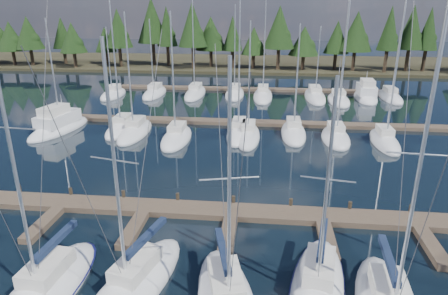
# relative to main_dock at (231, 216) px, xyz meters

# --- Properties ---
(ground) EXTENTS (260.00, 260.00, 0.00)m
(ground) POSITION_rel_main_dock_xyz_m (0.00, 12.64, -0.20)
(ground) COLOR black
(ground) RESTS_ON ground
(far_shore) EXTENTS (220.00, 30.00, 0.60)m
(far_shore) POSITION_rel_main_dock_xyz_m (0.00, 72.64, 0.10)
(far_shore) COLOR #2F2B1A
(far_shore) RESTS_ON ground
(main_dock) EXTENTS (44.00, 6.13, 0.90)m
(main_dock) POSITION_rel_main_dock_xyz_m (0.00, 0.00, 0.00)
(main_dock) COLOR brown
(main_dock) RESTS_ON ground
(back_docks) EXTENTS (50.00, 21.80, 0.40)m
(back_docks) POSITION_rel_main_dock_xyz_m (0.00, 32.23, -0.00)
(back_docks) COLOR brown
(back_docks) RESTS_ON ground
(front_sailboat_1) EXTENTS (3.64, 9.12, 16.00)m
(front_sailboat_1) POSITION_rel_main_dock_xyz_m (-8.45, -8.41, 0.09)
(front_sailboat_1) COLOR silver
(front_sailboat_1) RESTS_ON ground
(front_sailboat_2) EXTENTS (4.77, 9.54, 13.21)m
(front_sailboat_2) POSITION_rel_main_dock_xyz_m (-4.23, -7.66, 0.08)
(front_sailboat_2) COLOR silver
(front_sailboat_2) RESTS_ON ground
(front_sailboat_4) EXTENTS (4.40, 9.90, 11.74)m
(front_sailboat_4) POSITION_rel_main_dock_xyz_m (4.89, -6.87, 0.07)
(front_sailboat_4) COLOR silver
(front_sailboat_4) RESTS_ON ground
(back_sailboat_rows) EXTENTS (48.17, 32.06, 15.98)m
(back_sailboat_rows) POSITION_rel_main_dock_xyz_m (-0.37, 27.67, 0.06)
(back_sailboat_rows) COLOR silver
(back_sailboat_rows) RESTS_ON ground
(motor_yacht_left) EXTENTS (4.87, 10.14, 4.87)m
(motor_yacht_left) POSITION_rel_main_dock_xyz_m (-21.32, 17.75, 0.33)
(motor_yacht_left) COLOR silver
(motor_yacht_left) RESTS_ON ground
(motor_yacht_right) EXTENTS (3.98, 9.95, 4.87)m
(motor_yacht_right) POSITION_rel_main_dock_xyz_m (17.11, 38.46, 0.33)
(motor_yacht_right) COLOR silver
(motor_yacht_right) RESTS_ON ground
(tree_line) EXTENTS (184.52, 11.85, 14.39)m
(tree_line) POSITION_rel_main_dock_xyz_m (-0.77, 62.90, 7.23)
(tree_line) COLOR black
(tree_line) RESTS_ON far_shore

